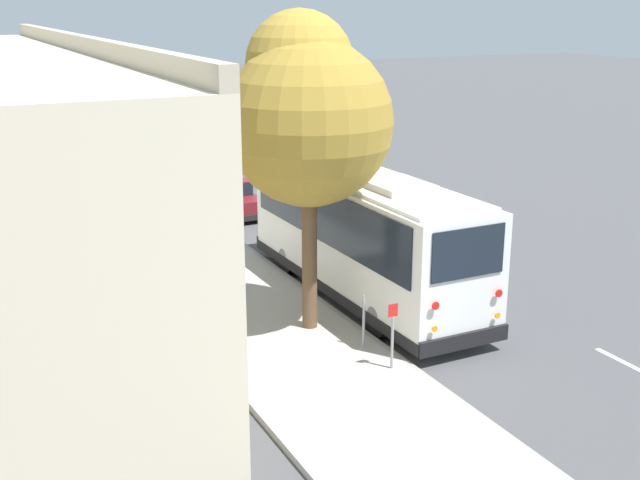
{
  "coord_description": "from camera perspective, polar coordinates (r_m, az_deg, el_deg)",
  "views": [
    {
      "loc": [
        -17.69,
        10.56,
        7.63
      ],
      "look_at": [
        1.34,
        1.17,
        1.3
      ],
      "focal_mm": 45.0,
      "sensor_mm": 36.0,
      "label": 1
    }
  ],
  "objects": [
    {
      "name": "sign_post_near",
      "position": [
        17.01,
        5.17,
        -6.77
      ],
      "size": [
        0.06,
        0.22,
        1.46
      ],
      "color": "gray",
      "rests_on": "sidewalk_slab"
    },
    {
      "name": "lane_stripe_ahead",
      "position": [
        27.66,
        3.26,
        0.58
      ],
      "size": [
        2.4,
        0.14,
        0.01
      ],
      "primitive_type": "cube",
      "color": "silver",
      "rests_on": "ground"
    },
    {
      "name": "parked_sedan_maroon",
      "position": [
        30.27,
        -6.89,
        3.09
      ],
      "size": [
        4.5,
        1.89,
        1.32
      ],
      "rotation": [
        0.0,
        0.0,
        0.04
      ],
      "color": "maroon",
      "rests_on": "ground"
    },
    {
      "name": "parked_sedan_gray",
      "position": [
        41.94,
        -12.53,
        6.57
      ],
      "size": [
        4.57,
        1.82,
        1.28
      ],
      "rotation": [
        0.0,
        0.0,
        -0.01
      ],
      "color": "slate",
      "rests_on": "ground"
    },
    {
      "name": "lane_stripe_mid",
      "position": [
        22.89,
        10.66,
        -3.15
      ],
      "size": [
        2.4,
        0.14,
        0.01
      ],
      "primitive_type": "cube",
      "color": "silver",
      "rests_on": "ground"
    },
    {
      "name": "lane_stripe_behind",
      "position": [
        18.83,
        21.69,
        -8.54
      ],
      "size": [
        2.4,
        0.14,
        0.01
      ],
      "primitive_type": "cube",
      "color": "silver",
      "rests_on": "ground"
    },
    {
      "name": "sidewalk_slab",
      "position": [
        20.4,
        -4.91,
        -5.19
      ],
      "size": [
        80.0,
        3.68,
        0.15
      ],
      "primitive_type": "cube",
      "color": "#A3A099",
      "rests_on": "ground"
    },
    {
      "name": "parked_sedan_blue",
      "position": [
        36.2,
        -10.06,
        5.17
      ],
      "size": [
        4.31,
        1.78,
        1.31
      ],
      "rotation": [
        0.0,
        0.0,
        0.01
      ],
      "color": "navy",
      "rests_on": "ground"
    },
    {
      "name": "shuttle_bus",
      "position": [
        21.09,
        3.11,
        0.71
      ],
      "size": [
        9.16,
        2.66,
        3.47
      ],
      "rotation": [
        0.0,
        0.0,
        0.01
      ],
      "color": "white",
      "rests_on": "ground"
    },
    {
      "name": "curb_strip",
      "position": [
        21.11,
        -0.07,
        -4.36
      ],
      "size": [
        80.0,
        0.14,
        0.15
      ],
      "primitive_type": "cube",
      "color": "gray",
      "rests_on": "ground"
    },
    {
      "name": "fire_hydrant",
      "position": [
        26.61,
        -7.48,
        1.04
      ],
      "size": [
        0.22,
        0.22,
        0.81
      ],
      "color": "gold",
      "rests_on": "sidewalk_slab"
    },
    {
      "name": "street_tree",
      "position": [
        18.07,
        -0.93,
        9.16
      ],
      "size": [
        3.78,
        3.78,
        7.35
      ],
      "color": "brown",
      "rests_on": "sidewalk_slab"
    },
    {
      "name": "ground_plane",
      "position": [
        21.97,
        4.3,
        -3.76
      ],
      "size": [
        160.0,
        160.0,
        0.0
      ],
      "primitive_type": "plane",
      "color": "#474749"
    },
    {
      "name": "sign_post_far",
      "position": [
        18.03,
        3.13,
        -5.79
      ],
      "size": [
        0.06,
        0.06,
        1.23
      ],
      "color": "gray",
      "rests_on": "sidewalk_slab"
    },
    {
      "name": "parked_sedan_white",
      "position": [
        49.23,
        -14.7,
        7.86
      ],
      "size": [
        4.48,
        1.85,
        1.28
      ],
      "rotation": [
        0.0,
        0.0,
        0.05
      ],
      "color": "silver",
      "rests_on": "ground"
    }
  ]
}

